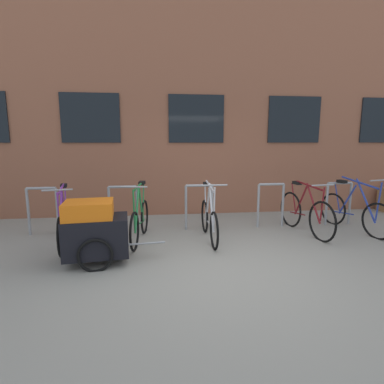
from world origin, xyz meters
The scene contains 9 objects.
ground_plane centered at (0.00, 0.00, 0.00)m, with size 42.00×42.00×0.00m, color gray.
storefront_building centered at (0.00, 5.84, 2.60)m, with size 28.00×5.33×5.21m.
bike_rack centered at (-0.11, 1.90, 0.55)m, with size 6.58×0.05×0.92m.
bicycle_green centered at (-1.26, 1.33, 0.38)m, with size 0.44×1.61×1.07m.
bicycle_maroon centered at (1.90, 1.42, 0.40)m, with size 0.44×1.74×1.04m.
bicycle_blue centered at (2.93, 1.44, 0.39)m, with size 0.54×1.73×1.11m.
bicycle_purple centered at (-2.55, 1.27, 0.37)m, with size 0.48×1.71×1.06m.
bicycle_silver centered at (-0.02, 1.25, 0.37)m, with size 0.44×1.63×1.09m.
bike_trailer centered at (-1.85, 0.38, 0.48)m, with size 1.47×0.75×0.94m.
Camera 1 is at (-0.94, -3.98, 1.77)m, focal length 28.18 mm.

